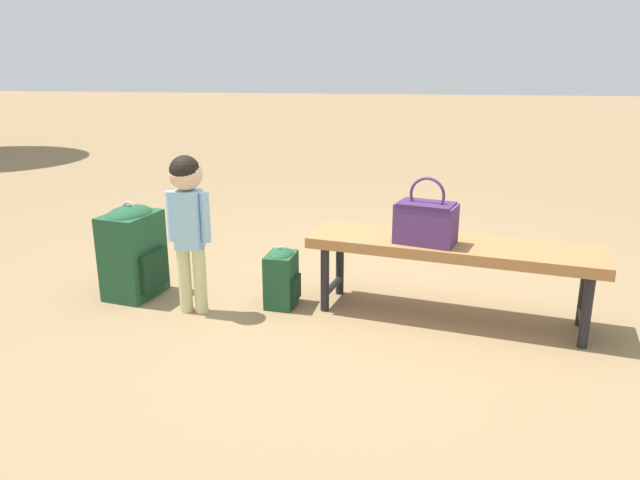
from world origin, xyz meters
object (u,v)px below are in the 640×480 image
object	(u,v)px
park_bench	(453,252)
handbag	(426,221)
child_standing	(188,210)
backpack_large	(133,249)
backpack_small	(281,276)

from	to	relation	value
park_bench	handbag	xyz separation A→B (m)	(0.16, 0.04, 0.18)
child_standing	backpack_large	distance (m)	0.58
park_bench	child_standing	size ratio (longest dim) A/B	1.79
backpack_large	handbag	bearing A→B (deg)	175.42
backpack_large	park_bench	bearing A→B (deg)	176.87
handbag	child_standing	size ratio (longest dim) A/B	0.40
park_bench	backpack_small	xyz separation A→B (m)	(0.98, -0.06, -0.21)
child_standing	handbag	bearing A→B (deg)	-176.92
child_standing	backpack_large	bearing A→B (deg)	-25.49
child_standing	backpack_large	xyz separation A→B (m)	(0.44, -0.21, -0.31)
park_bench	backpack_large	world-z (taller)	backpack_large
handbag	backpack_small	distance (m)	0.92
park_bench	backpack_large	bearing A→B (deg)	-3.13
backpack_large	backpack_small	distance (m)	0.94
handbag	backpack_large	size ratio (longest dim) A/B	0.61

